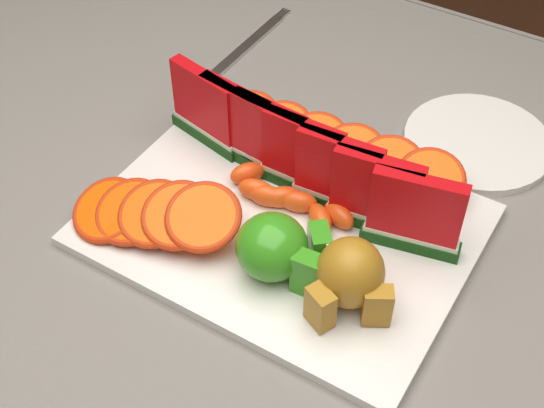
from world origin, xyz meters
name	(u,v)px	position (x,y,z in m)	size (l,w,h in m)	color
table	(224,260)	(0.00, 0.00, 0.65)	(1.40, 0.90, 0.75)	#49331C
tablecloth	(221,226)	(0.00, 0.00, 0.72)	(1.53, 1.03, 0.20)	gray
platter	(284,225)	(0.08, 0.00, 0.76)	(0.40, 0.30, 0.01)	silver
apple_cluster	(279,249)	(0.11, -0.06, 0.80)	(0.11, 0.10, 0.07)	#378D17
pear_cluster	(350,277)	(0.19, -0.06, 0.81)	(0.09, 0.09, 0.08)	#A96A1F
side_plate	(478,142)	(0.22, 0.24, 0.76)	(0.23, 0.23, 0.01)	silver
fork	(251,42)	(-0.14, 0.28, 0.76)	(0.02, 0.20, 0.00)	silver
watermelon_row	(302,158)	(0.08, 0.06, 0.82)	(0.39, 0.07, 0.10)	#0C3413
orange_fan_front	(155,213)	(-0.03, -0.08, 0.80)	(0.20, 0.13, 0.05)	#DF3F00
orange_fan_back	(334,145)	(0.08, 0.12, 0.79)	(0.33, 0.10, 0.04)	#DF3F00
tangerine_segments	(287,199)	(0.07, 0.02, 0.78)	(0.16, 0.06, 0.03)	#DD521D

